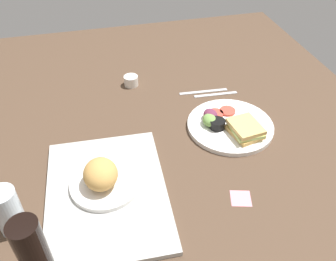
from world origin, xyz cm
name	(u,v)px	position (x,y,z in cm)	size (l,w,h in cm)	color
ground_plane	(178,146)	(0.00, 0.00, -1.50)	(190.00, 150.00, 3.00)	#4C3828
serving_tray	(107,193)	(-16.51, 25.18, 0.80)	(45.00, 33.00, 1.60)	#B2B2AD
bread_plate_near	(103,178)	(-14.43, 25.67, 4.88)	(19.78, 19.78, 8.85)	white
plate_with_salad	(230,125)	(2.43, -18.82, 1.67)	(29.35, 29.35, 5.40)	white
drinking_glass	(8,211)	(-21.69, 49.32, 6.81)	(6.78, 6.78, 13.62)	silver
soda_bottle	(34,255)	(-37.86, 41.65, 10.37)	(6.40, 6.40, 20.74)	black
espresso_cup	(131,81)	(37.80, 9.36, 2.00)	(5.60, 5.60, 4.00)	silver
fork	(216,94)	(23.09, -21.23, 0.25)	(17.00, 1.40, 0.50)	#B7B7BC
knife	(203,91)	(26.09, -17.23, 0.25)	(19.00, 1.40, 0.50)	#B7B7BC
sticky_note	(241,198)	(-26.74, -10.74, 0.06)	(5.60, 5.60, 0.12)	pink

